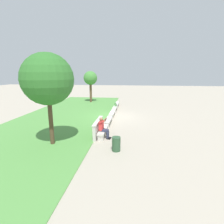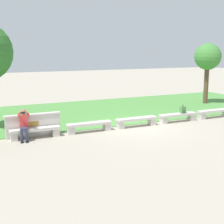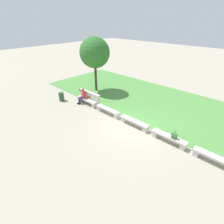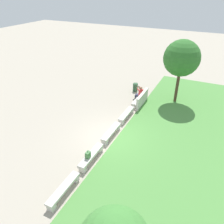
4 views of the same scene
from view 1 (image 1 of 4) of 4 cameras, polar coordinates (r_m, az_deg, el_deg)
The scene contains 13 objects.
ground_plane at distance 16.13m, azimuth 0.07°, elevation -1.52°, with size 80.00×80.00×0.00m, color #A89E8C.
grass_strip at distance 17.19m, azimuth -14.59°, elevation -0.99°, with size 24.05×8.00×0.03m, color #518E42.
bench_main at distance 11.34m, azimuth -2.91°, elevation -6.20°, with size 2.13×0.40×0.45m.
bench_near at distance 13.68m, azimuth -1.16°, elevation -2.84°, with size 2.13×0.40×0.45m.
bench_mid at distance 16.06m, azimuth 0.07°, elevation -0.47°, with size 2.13×0.40×0.45m.
bench_far at distance 18.47m, azimuth 0.98°, elevation 1.29°, with size 2.13×0.40×0.45m.
bench_end at distance 20.89m, azimuth 1.68°, elevation 2.64°, with size 2.13×0.40×0.45m.
backrest_wall_with_plaque at distance 11.33m, azimuth -4.62°, elevation -5.11°, with size 2.41×0.24×1.01m.
person_photographer at distance 10.77m, azimuth -2.94°, elevation -4.82°, with size 0.52×0.77×1.32m.
backpack at distance 18.69m, azimuth 1.15°, elevation 2.42°, with size 0.28×0.24×0.43m.
tree_behind_wall at distance 9.91m, azimuth -20.30°, elevation 9.92°, with size 2.75×2.75×5.02m.
tree_left_background at distance 23.88m, azimuth -7.07°, elevation 10.77°, with size 1.81×1.81×4.17m.
trash_bin at distance 9.19m, azimuth 1.39°, elevation -10.39°, with size 0.44×0.44×0.75m, color #2D5133.
Camera 1 is at (-15.52, -1.84, 3.99)m, focal length 28.00 mm.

